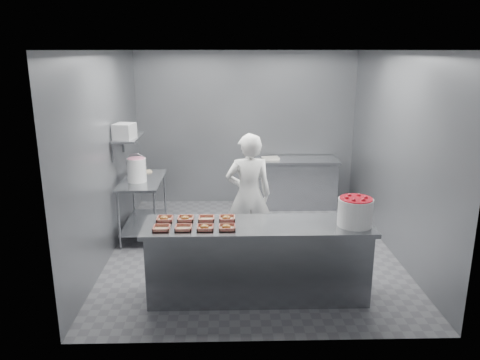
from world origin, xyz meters
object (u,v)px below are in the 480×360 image
Objects in this scene: tray_7 at (227,218)px; tray_3 at (227,227)px; back_counter at (296,183)px; tray_0 at (162,228)px; tray_4 at (165,219)px; tray_5 at (185,218)px; tray_6 at (206,219)px; strawberry_tub at (355,211)px; service_counter at (258,260)px; worker at (249,195)px; tray_1 at (183,228)px; prep_table at (143,198)px; tray_2 at (205,227)px; glaze_bucket at (137,169)px; appliance at (124,131)px.

tray_3 is at bearing -90.00° from tray_7.
tray_0 is (-1.97, -3.39, 0.47)m from back_counter.
tray_4 is 0.24m from tray_5.
tray_4 is at bearing -180.00° from tray_6.
tray_3 is at bearing -21.77° from tray_4.
tray_6 is 1.69m from strawberry_tub.
tray_6 is at bearing 166.33° from service_counter.
tray_1 is at bearing 54.86° from worker.
tray_3 reaches higher than tray_1.
tray_4 reaches higher than prep_table.
tray_2 is at bearing -63.24° from prep_table.
tray_5 is 0.11× the size of worker.
tray_6 is 2.02m from glaze_bucket.
tray_0 is (0.58, -2.09, 0.33)m from prep_table.
service_counter is 13.88× the size of tray_0.
tray_5 is (-0.48, 0.29, 0.00)m from tray_3.
prep_table is at bearing 64.15° from appliance.
tray_5 is 0.24m from tray_6.
service_counter is 13.88× the size of tray_7.
appliance is (-2.90, 1.80, 0.61)m from strawberry_tub.
service_counter is 0.97m from tray_5.
tray_2 and tray_7 have the same top height.
strawberry_tub is (1.43, -0.21, 0.15)m from tray_7.
tray_4 is 0.48m from tray_6.
appliance is at bearing 132.69° from tray_7.
tray_4 is (-0.72, 0.29, 0.00)m from tray_3.
worker is at bearing 131.80° from strawberry_tub.
back_counter is 3.35m from appliance.
strawberry_tub is (2.73, -2.01, 0.48)m from prep_table.
tray_7 is at bearing 31.08° from tray_1.
tray_5 is 2.02m from appliance.
tray_2 is 1.00× the size of tray_4.
strawberry_tub is at bearing -7.09° from tray_6.
tray_5 and tray_7 have the same top height.
tray_1 is at bearing -66.26° from glaze_bucket.
tray_2 reaches higher than prep_table.
service_counter is 0.61m from tray_7.
tray_7 is (0.48, 0.29, 0.00)m from tray_1.
tray_3 is at bearing 72.27° from worker.
glaze_bucket reaches higher than tray_7.
service_counter is 6.69× the size of strawberry_tub.
appliance is at bearing 115.14° from tray_4.
glaze_bucket is at bearing 110.32° from tray_4.
tray_1 is at bearing -148.92° from tray_7.
tray_7 is at bearing -0.00° from tray_6.
tray_6 is at bearing 0.00° from tray_4.
strawberry_tub is at bearing -8.25° from tray_7.
tray_6 is at bearing 129.49° from tray_3.
tray_2 is at bearing -129.85° from tray_7.
tray_7 is at bearing 50.15° from tray_2.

